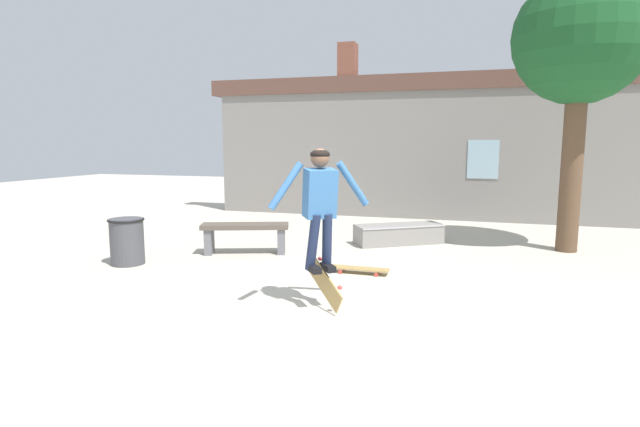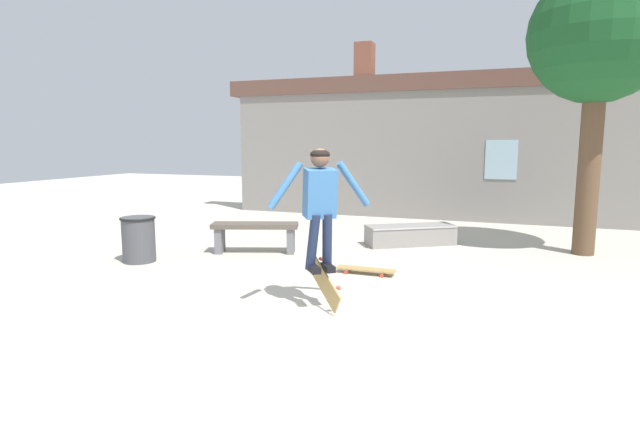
% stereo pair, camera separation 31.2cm
% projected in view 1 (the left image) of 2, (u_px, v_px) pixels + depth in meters
% --- Properties ---
extents(ground_plane, '(40.00, 40.00, 0.00)m').
position_uv_depth(ground_plane, '(342.00, 334.00, 4.92)').
color(ground_plane, beige).
extents(building_backdrop, '(11.25, 0.52, 4.32)m').
position_uv_depth(building_backdrop, '(423.00, 144.00, 12.20)').
color(building_backdrop, gray).
rests_on(building_backdrop, ground_plane).
extents(tree_right, '(2.18, 2.18, 4.68)m').
position_uv_depth(tree_right, '(581.00, 42.00, 8.20)').
color(tree_right, brown).
rests_on(tree_right, ground_plane).
extents(park_bench, '(1.51, 0.86, 0.51)m').
position_uv_depth(park_bench, '(245.00, 232.00, 8.45)').
color(park_bench, brown).
rests_on(park_bench, ground_plane).
extents(skate_ledge, '(1.66, 1.33, 0.37)m').
position_uv_depth(skate_ledge, '(399.00, 234.00, 9.28)').
color(skate_ledge, gray).
rests_on(skate_ledge, ground_plane).
extents(trash_bin, '(0.55, 0.55, 0.72)m').
position_uv_depth(trash_bin, '(127.00, 240.00, 7.71)').
color(trash_bin, '#47474C').
rests_on(trash_bin, ground_plane).
extents(skater, '(1.00, 0.80, 1.38)m').
position_uv_depth(skater, '(320.00, 199.00, 5.55)').
color(skater, teal).
extents(skateboard_flipping, '(0.62, 0.60, 0.56)m').
position_uv_depth(skateboard_flipping, '(323.00, 281.00, 5.68)').
color(skateboard_flipping, '#AD894C').
extents(skateboard_resting, '(0.85, 0.23, 0.08)m').
position_uv_depth(skateboard_resting, '(360.00, 269.00, 7.20)').
color(skateboard_resting, '#AD894C').
rests_on(skateboard_resting, ground_plane).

